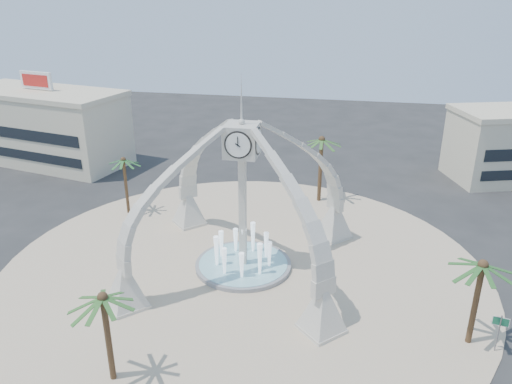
% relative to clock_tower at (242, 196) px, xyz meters
% --- Properties ---
extents(ground, '(140.00, 140.00, 0.00)m').
position_rel_clock_tower_xyz_m(ground, '(0.00, 0.00, -6.49)').
color(ground, '#282828').
rests_on(ground, ground).
extents(plaza, '(40.00, 40.00, 0.06)m').
position_rel_clock_tower_xyz_m(plaza, '(0.00, 0.00, -6.46)').
color(plaza, tan).
rests_on(plaza, ground).
extents(clock_tower, '(17.94, 17.94, 16.30)m').
position_rel_clock_tower_xyz_m(clock_tower, '(0.00, 0.00, 0.00)').
color(clock_tower, beige).
rests_on(clock_tower, ground).
extents(fountain, '(8.00, 8.00, 3.62)m').
position_rel_clock_tower_xyz_m(fountain, '(0.00, 0.00, -6.20)').
color(fountain, gray).
rests_on(fountain, ground).
extents(building_nw, '(23.75, 13.73, 11.90)m').
position_rel_clock_tower_xyz_m(building_nw, '(-32.00, 22.00, -1.66)').
color(building_nw, beige).
rests_on(building_nw, ground).
extents(palm_east, '(4.37, 4.37, 6.66)m').
position_rel_clock_tower_xyz_m(palm_east, '(16.68, -6.37, -0.69)').
color(palm_east, brown).
rests_on(palm_east, ground).
extents(palm_west, '(3.69, 3.69, 6.48)m').
position_rel_clock_tower_xyz_m(palm_west, '(-14.11, 8.26, -0.75)').
color(palm_west, brown).
rests_on(palm_west, ground).
extents(palm_north, '(4.46, 4.46, 7.82)m').
position_rel_clock_tower_xyz_m(palm_north, '(5.00, 15.47, 0.39)').
color(palm_north, brown).
rests_on(palm_north, ground).
extents(palm_south, '(3.98, 3.98, 6.49)m').
position_rel_clock_tower_xyz_m(palm_south, '(-4.76, -14.10, -0.82)').
color(palm_south, brown).
rests_on(palm_south, ground).
extents(street_sign, '(1.00, 0.23, 2.75)m').
position_rel_clock_tower_xyz_m(street_sign, '(18.18, -6.98, -4.52)').
color(street_sign, slate).
rests_on(street_sign, ground).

